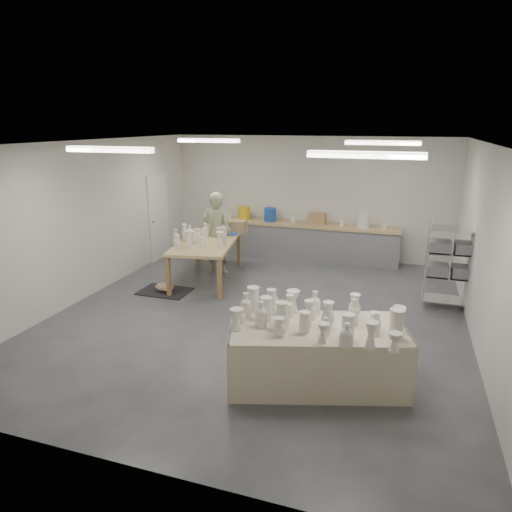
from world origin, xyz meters
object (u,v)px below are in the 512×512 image
(work_table, at_px, (208,240))
(potter, at_px, (217,233))
(red_stool, at_px, (222,258))
(drying_table, at_px, (316,351))

(work_table, distance_m, potter, 0.45)
(work_table, xyz_separation_m, red_stool, (0.01, 0.72, -0.62))
(potter, bearing_deg, drying_table, 125.64)
(potter, bearing_deg, red_stool, -92.37)
(drying_table, height_order, red_stool, drying_table)
(work_table, relative_size, potter, 1.35)
(work_table, distance_m, red_stool, 0.95)
(red_stool, bearing_deg, work_table, -91.19)
(drying_table, height_order, work_table, work_table)
(drying_table, distance_m, work_table, 4.58)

